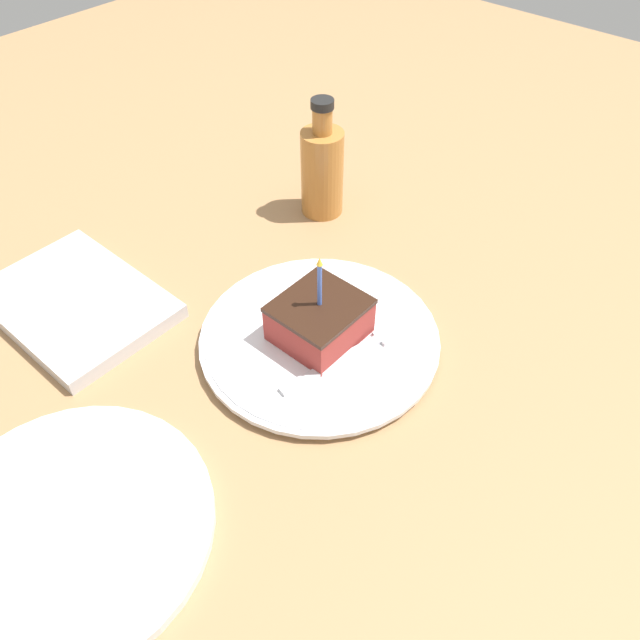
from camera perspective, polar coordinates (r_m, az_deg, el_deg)
ground_plane at (r=0.78m, az=-0.52°, el=-3.57°), size 2.40×2.40×0.04m
plate at (r=0.76m, az=0.00°, el=-1.75°), size 0.29×0.29×0.02m
cake_slice at (r=0.74m, az=0.05°, el=0.01°), size 0.09×0.10×0.12m
fork at (r=0.73m, az=3.33°, el=-2.88°), size 0.06×0.18×0.00m
bottle at (r=0.94m, az=0.20°, el=13.63°), size 0.06×0.06×0.18m
side_plate at (r=0.67m, az=-22.08°, el=-17.22°), size 0.28×0.28×0.01m
marble_board at (r=0.86m, az=-21.40°, el=1.45°), size 0.24×0.17×0.02m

